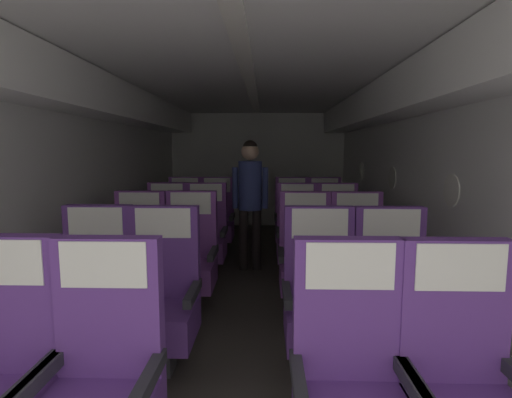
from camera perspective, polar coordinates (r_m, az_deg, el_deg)
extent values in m
cube|color=#3D3833|center=(4.11, -0.98, -13.66)|extent=(3.56, 7.72, 0.02)
cube|color=silver|center=(4.28, -24.13, 1.70)|extent=(0.08, 7.32, 2.18)
cube|color=silver|center=(4.14, 22.91, 1.60)|extent=(0.08, 7.32, 2.18)
cube|color=silver|center=(3.91, -1.05, 17.90)|extent=(3.44, 7.32, 0.06)
cube|color=silver|center=(7.53, 0.23, 4.36)|extent=(3.44, 0.06, 2.18)
cube|color=white|center=(4.19, -21.71, 13.63)|extent=(0.40, 7.03, 0.36)
cube|color=white|center=(4.07, 20.27, 13.90)|extent=(0.40, 7.03, 0.36)
cube|color=white|center=(3.90, -1.05, 17.32)|extent=(0.12, 6.59, 0.02)
cylinder|color=white|center=(3.45, 26.65, 1.15)|extent=(0.01, 0.26, 0.26)
cylinder|color=white|center=(4.81, 19.27, 2.97)|extent=(0.01, 0.26, 0.26)
cylinder|color=white|center=(6.22, 15.18, 3.95)|extent=(0.01, 0.26, 0.26)
cube|color=#5B3384|center=(2.12, -32.18, -12.77)|extent=(0.46, 0.09, 0.62)
cube|color=#28282D|center=(1.94, -29.30, -21.55)|extent=(0.05, 0.40, 0.06)
cube|color=silver|center=(2.03, -33.29, -7.76)|extent=(0.37, 0.01, 0.20)
cube|color=#5B3384|center=(1.89, -20.57, -14.48)|extent=(0.46, 0.09, 0.62)
cube|color=#28282D|center=(1.75, -15.50, -24.18)|extent=(0.05, 0.40, 0.06)
cube|color=#28282D|center=(1.92, -29.26, -21.93)|extent=(0.05, 0.40, 0.06)
cube|color=silver|center=(1.79, -21.43, -8.95)|extent=(0.37, 0.01, 0.20)
cube|color=#5B3384|center=(1.94, 26.78, -14.27)|extent=(0.46, 0.09, 0.62)
cube|color=#28282D|center=(1.79, 22.24, -23.79)|extent=(0.05, 0.40, 0.06)
cube|color=silver|center=(1.84, 27.76, -8.86)|extent=(0.37, 0.01, 0.20)
cube|color=#5B3384|center=(1.81, 13.09, -15.28)|extent=(0.46, 0.09, 0.62)
cube|color=#28282D|center=(1.79, 21.85, -23.73)|extent=(0.05, 0.40, 0.06)
cube|color=#28282D|center=(1.70, 6.24, -25.00)|extent=(0.05, 0.40, 0.06)
cube|color=silver|center=(1.69, 13.61, -9.53)|extent=(0.37, 0.01, 0.20)
cube|color=#38383D|center=(2.99, -22.84, -19.93)|extent=(0.17, 0.17, 0.22)
cube|color=#5B3384|center=(2.90, -23.06, -15.95)|extent=(0.46, 0.48, 0.22)
cube|color=#5B3384|center=(2.94, -21.86, -6.86)|extent=(0.46, 0.09, 0.62)
cube|color=#28282D|center=(2.74, -18.95, -12.56)|extent=(0.05, 0.40, 0.06)
cube|color=#28282D|center=(2.92, -27.29, -11.74)|extent=(0.05, 0.40, 0.06)
cube|color=silver|center=(2.85, -22.42, -3.13)|extent=(0.37, 0.01, 0.20)
cube|color=#38383D|center=(2.82, -13.76, -21.28)|extent=(0.17, 0.17, 0.22)
cube|color=#5B3384|center=(2.72, -13.90, -17.11)|extent=(0.46, 0.48, 0.22)
cube|color=#5B3384|center=(2.76, -13.08, -7.40)|extent=(0.46, 0.09, 0.62)
cube|color=#28282D|center=(2.60, -9.19, -13.38)|extent=(0.05, 0.40, 0.06)
cube|color=#28282D|center=(2.71, -18.66, -12.77)|extent=(0.05, 0.40, 0.06)
cube|color=silver|center=(2.67, -13.45, -3.44)|extent=(0.37, 0.01, 0.20)
cube|color=#38383D|center=(2.86, 19.43, -21.12)|extent=(0.17, 0.17, 0.22)
cube|color=#5B3384|center=(2.76, 19.63, -17.00)|extent=(0.46, 0.48, 0.22)
cube|color=#5B3384|center=(2.80, 18.74, -7.41)|extent=(0.46, 0.09, 0.62)
cube|color=#28282D|center=(2.76, 24.29, -12.69)|extent=(0.05, 0.40, 0.06)
cube|color=#28282D|center=(2.62, 15.09, -13.32)|extent=(0.05, 0.40, 0.06)
cube|color=silver|center=(2.71, 19.20, -3.50)|extent=(0.37, 0.01, 0.20)
cube|color=#38383D|center=(2.76, 9.38, -21.81)|extent=(0.17, 0.17, 0.22)
cube|color=#5B3384|center=(2.66, 9.48, -17.57)|extent=(0.46, 0.48, 0.22)
cube|color=#5B3384|center=(2.70, 9.09, -7.62)|extent=(0.46, 0.09, 0.62)
cube|color=#28282D|center=(2.62, 14.50, -13.30)|extent=(0.05, 0.40, 0.06)
cube|color=#28282D|center=(2.56, 4.53, -13.58)|extent=(0.05, 0.40, 0.06)
cube|color=silver|center=(2.61, 9.31, -3.58)|extent=(0.37, 0.01, 0.20)
cube|color=#38383D|center=(3.79, -16.95, -13.78)|extent=(0.17, 0.17, 0.22)
cube|color=#753D8E|center=(3.72, -17.07, -10.54)|extent=(0.46, 0.48, 0.22)
cube|color=#753D8E|center=(3.80, -16.36, -3.55)|extent=(0.46, 0.09, 0.62)
cube|color=#28282D|center=(3.60, -13.82, -7.67)|extent=(0.05, 0.40, 0.06)
cube|color=#28282D|center=(3.74, -20.43, -7.36)|extent=(0.05, 0.40, 0.06)
cube|color=silver|center=(3.73, -16.69, -0.62)|extent=(0.37, 0.01, 0.20)
cube|color=#38383D|center=(3.70, -9.70, -14.14)|extent=(0.17, 0.17, 0.22)
cube|color=#753D8E|center=(3.62, -9.78, -10.82)|extent=(0.46, 0.48, 0.22)
cube|color=#753D8E|center=(3.70, -9.32, -3.63)|extent=(0.46, 0.09, 0.62)
cube|color=#28282D|center=(3.53, -6.28, -7.82)|extent=(0.05, 0.40, 0.06)
cube|color=#28282D|center=(3.61, -13.32, -7.61)|extent=(0.05, 0.40, 0.06)
cube|color=silver|center=(3.63, -9.52, -0.62)|extent=(0.37, 0.01, 0.20)
cube|color=#38383D|center=(3.70, 14.71, -14.27)|extent=(0.17, 0.17, 0.22)
cube|color=#753D8E|center=(3.62, 14.82, -10.95)|extent=(0.46, 0.48, 0.22)
cube|color=#753D8E|center=(3.70, 14.34, -3.76)|extent=(0.46, 0.09, 0.62)
cube|color=#28282D|center=(3.62, 18.37, -7.75)|extent=(0.05, 0.40, 0.06)
cube|color=#28282D|center=(3.52, 11.39, -7.95)|extent=(0.05, 0.40, 0.06)
cube|color=silver|center=(3.63, 14.60, -0.76)|extent=(0.37, 0.01, 0.20)
cube|color=#38383D|center=(3.63, 7.25, -14.52)|extent=(0.17, 0.17, 0.22)
cube|color=#753D8E|center=(3.55, 7.31, -11.14)|extent=(0.46, 0.48, 0.22)
cube|color=#753D8E|center=(3.63, 7.10, -3.80)|extent=(0.46, 0.09, 0.62)
cube|color=#28282D|center=(3.52, 10.98, -7.93)|extent=(0.05, 0.40, 0.06)
cube|color=#28282D|center=(3.48, 3.69, -8.01)|extent=(0.05, 0.40, 0.06)
cube|color=silver|center=(3.55, 7.23, -0.74)|extent=(0.37, 0.01, 0.20)
cube|color=#38383D|center=(4.68, -13.07, -9.64)|extent=(0.17, 0.17, 0.22)
cube|color=#753D8E|center=(4.62, -13.14, -6.97)|extent=(0.46, 0.48, 0.22)
cube|color=#753D8E|center=(4.73, -12.69, -1.40)|extent=(0.46, 0.09, 0.62)
cube|color=#28282D|center=(4.53, -10.49, -4.58)|extent=(0.05, 0.40, 0.06)
cube|color=#28282D|center=(4.64, -15.87, -4.45)|extent=(0.05, 0.40, 0.06)
cube|color=silver|center=(4.66, -12.90, 0.98)|extent=(0.37, 0.01, 0.20)
cube|color=#38383D|center=(4.57, -7.44, -9.94)|extent=(0.17, 0.17, 0.22)
cube|color=#753D8E|center=(4.51, -7.49, -7.21)|extent=(0.46, 0.48, 0.22)
cube|color=#753D8E|center=(4.61, -7.19, -1.49)|extent=(0.46, 0.09, 0.62)
cube|color=#28282D|center=(4.43, -4.69, -4.73)|extent=(0.05, 0.40, 0.06)
cube|color=#28282D|center=(4.50, -10.32, -4.64)|extent=(0.05, 0.40, 0.06)
cube|color=silver|center=(4.54, -7.32, 0.95)|extent=(0.37, 0.01, 0.20)
cube|color=#38383D|center=(4.59, 11.95, -9.95)|extent=(0.17, 0.17, 0.22)
cube|color=#753D8E|center=(4.53, 12.03, -7.23)|extent=(0.46, 0.48, 0.22)
cube|color=#753D8E|center=(4.64, 11.72, -1.54)|extent=(0.46, 0.09, 0.62)
cube|color=#28282D|center=(4.53, 14.86, -4.69)|extent=(0.05, 0.40, 0.06)
cube|color=#28282D|center=(4.45, 9.28, -4.75)|extent=(0.05, 0.40, 0.06)
cube|color=silver|center=(4.56, 11.89, 0.88)|extent=(0.37, 0.01, 0.20)
cube|color=#38383D|center=(4.53, 6.06, -10.08)|extent=(0.17, 0.17, 0.22)
cube|color=#753D8E|center=(4.47, 6.10, -7.32)|extent=(0.46, 0.48, 0.22)
cube|color=#753D8E|center=(4.57, 5.98, -1.55)|extent=(0.46, 0.09, 0.62)
cube|color=#28282D|center=(4.44, 8.99, -4.76)|extent=(0.05, 0.40, 0.06)
cube|color=#28282D|center=(4.41, 3.25, -4.78)|extent=(0.05, 0.40, 0.06)
cube|color=silver|center=(4.50, 6.05, 0.91)|extent=(0.37, 0.01, 0.20)
cube|color=#38383D|center=(5.59, -10.47, -6.84)|extent=(0.17, 0.17, 0.22)
cube|color=#753D8E|center=(5.54, -10.53, -4.58)|extent=(0.46, 0.48, 0.22)
cube|color=#753D8E|center=(5.66, -10.21, 0.03)|extent=(0.46, 0.09, 0.62)
cube|color=#28282D|center=(5.46, -8.30, -2.55)|extent=(0.05, 0.40, 0.06)
cube|color=#28282D|center=(5.55, -12.81, -2.49)|extent=(0.05, 0.40, 0.06)
cube|color=silver|center=(5.59, -10.35, 2.03)|extent=(0.37, 0.01, 0.20)
cube|color=#38383D|center=(5.51, -5.79, -6.96)|extent=(0.17, 0.17, 0.22)
cube|color=#753D8E|center=(5.46, -5.82, -4.67)|extent=(0.46, 0.48, 0.22)
cube|color=#753D8E|center=(5.58, -5.62, 0.01)|extent=(0.46, 0.09, 0.62)
cube|color=#28282D|center=(5.39, -3.51, -2.60)|extent=(0.05, 0.40, 0.06)
cube|color=#28282D|center=(5.45, -8.16, -2.56)|extent=(0.05, 0.40, 0.06)
cube|color=silver|center=(5.51, -5.70, 2.04)|extent=(0.37, 0.01, 0.20)
cube|color=#38383D|center=(5.52, 10.04, -7.00)|extent=(0.17, 0.17, 0.22)
cube|color=#753D8E|center=(5.47, 10.09, -4.72)|extent=(0.46, 0.48, 0.22)
cube|color=#753D8E|center=(5.59, 9.89, -0.05)|extent=(0.46, 0.09, 0.62)
cube|color=#28282D|center=(5.47, 12.43, -2.62)|extent=(0.05, 0.40, 0.06)
cube|color=#28282D|center=(5.40, 7.81, -2.64)|extent=(0.05, 0.40, 0.06)
cube|color=silver|center=(5.52, 10.00, 1.98)|extent=(0.37, 0.01, 0.20)
cube|color=#38383D|center=(5.48, 5.27, -7.04)|extent=(0.17, 0.17, 0.22)
cube|color=#753D8E|center=(5.43, 5.29, -4.74)|extent=(0.46, 0.48, 0.22)
cube|color=#753D8E|center=(5.55, 5.21, -0.02)|extent=(0.46, 0.09, 0.62)
cube|color=#28282D|center=(5.41, 7.66, -2.63)|extent=(0.05, 0.40, 0.06)
cube|color=#28282D|center=(5.38, 2.96, -2.63)|extent=(0.05, 0.40, 0.06)
cube|color=silver|center=(5.48, 5.27, 2.01)|extent=(0.37, 0.01, 0.20)
cylinder|color=black|center=(4.77, -1.81, -5.95)|extent=(0.11, 0.11, 0.74)
cylinder|color=black|center=(4.76, 0.12, -5.96)|extent=(0.11, 0.11, 0.74)
cylinder|color=navy|center=(4.66, -0.86, 1.99)|extent=(0.28, 0.28, 0.58)
cylinder|color=navy|center=(4.67, -3.07, 1.64)|extent=(0.07, 0.07, 0.49)
cylinder|color=navy|center=(4.66, 1.35, 1.63)|extent=(0.07, 0.07, 0.49)
sphere|color=tan|center=(4.64, -0.87, 6.98)|extent=(0.21, 0.21, 0.21)
sphere|color=black|center=(4.64, -0.87, 7.50)|extent=(0.18, 0.18, 0.18)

